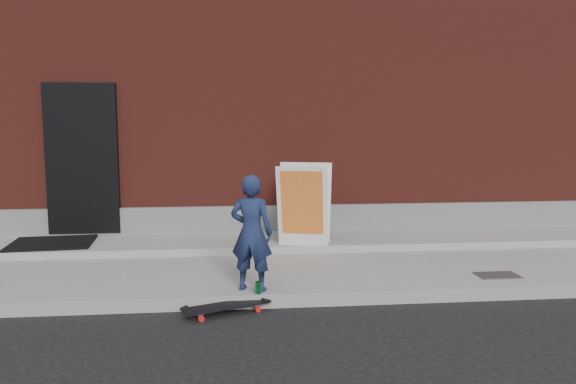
{
  "coord_description": "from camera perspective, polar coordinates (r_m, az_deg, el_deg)",
  "views": [
    {
      "loc": [
        -0.41,
        -5.69,
        1.95
      ],
      "look_at": [
        0.27,
        0.8,
        1.13
      ],
      "focal_mm": 35.0,
      "sensor_mm": 36.0,
      "label": 1
    }
  ],
  "objects": [
    {
      "name": "ground",
      "position": [
        6.03,
        -1.79,
        -11.76
      ],
      "size": [
        80.0,
        80.0,
        0.0
      ],
      "primitive_type": "plane",
      "color": "black",
      "rests_on": "ground"
    },
    {
      "name": "sidewalk",
      "position": [
        7.44,
        -2.64,
        -7.47
      ],
      "size": [
        20.0,
        3.0,
        0.15
      ],
      "primitive_type": "cube",
      "color": "gray",
      "rests_on": "ground"
    },
    {
      "name": "apron",
      "position": [
        8.29,
        -3.0,
        -5.07
      ],
      "size": [
        20.0,
        1.2,
        0.1
      ],
      "primitive_type": "cube",
      "color": "gray",
      "rests_on": "sidewalk"
    },
    {
      "name": "building",
      "position": [
        12.7,
        -4.16,
        9.6
      ],
      "size": [
        20.0,
        8.1,
        5.0
      ],
      "color": "#5D2119",
      "rests_on": "ground"
    },
    {
      "name": "child",
      "position": [
        6.01,
        -3.74,
        -4.15
      ],
      "size": [
        0.53,
        0.43,
        1.25
      ],
      "primitive_type": "imported",
      "rotation": [
        0.0,
        0.0,
        2.82
      ],
      "color": "#182345",
      "rests_on": "sidewalk"
    },
    {
      "name": "skateboard",
      "position": [
        5.88,
        -6.27,
        -11.47
      ],
      "size": [
        0.9,
        0.54,
        0.1
      ],
      "color": "red",
      "rests_on": "ground"
    },
    {
      "name": "pizza_sign",
      "position": [
        7.81,
        1.68,
        -1.17
      ],
      "size": [
        0.87,
        0.96,
        1.14
      ],
      "color": "silver",
      "rests_on": "apron"
    },
    {
      "name": "soda_can",
      "position": [
        6.0,
        -3.02,
        -9.69
      ],
      "size": [
        0.09,
        0.09,
        0.13
      ],
      "primitive_type": "cylinder",
      "rotation": [
        0.0,
        0.0,
        -0.36
      ],
      "color": "#197F41",
      "rests_on": "sidewalk"
    },
    {
      "name": "doormat",
      "position": [
        8.55,
        -22.84,
        -4.79
      ],
      "size": [
        1.17,
        0.98,
        0.03
      ],
      "primitive_type": "cube",
      "rotation": [
        0.0,
        0.0,
        0.08
      ],
      "color": "black",
      "rests_on": "apron"
    },
    {
      "name": "utility_plate",
      "position": [
        7.11,
        20.52,
        -7.93
      ],
      "size": [
        0.49,
        0.32,
        0.01
      ],
      "primitive_type": "cube",
      "rotation": [
        0.0,
        0.0,
        0.01
      ],
      "color": "#57565C",
      "rests_on": "sidewalk"
    }
  ]
}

